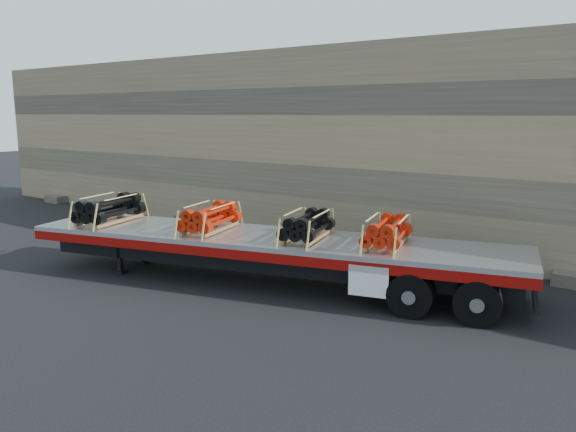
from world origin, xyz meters
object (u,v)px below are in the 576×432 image
at_px(bundle_front, 110,210).
at_px(bundle_midrear, 307,226).
at_px(bundle_midfront, 210,218).
at_px(bundle_rear, 387,232).
at_px(trailer, 266,260).

bearing_deg(bundle_front, bundle_midrear, -0.00).
xyz_separation_m(bundle_front, bundle_midfront, (3.36, 0.90, -0.03)).
bearing_deg(bundle_rear, bundle_front, 180.00).
relative_size(trailer, bundle_midfront, 6.80).
bearing_deg(bundle_midrear, trailer, -180.00).
xyz_separation_m(trailer, bundle_midrear, (1.16, 0.31, 1.03)).
height_order(trailer, bundle_rear, bundle_rear).
distance_m(bundle_front, bundle_midfront, 3.47).
distance_m(trailer, bundle_midfront, 2.01).
height_order(bundle_front, bundle_rear, bundle_front).
bearing_deg(bundle_front, bundle_midfront, -0.00).
xyz_separation_m(trailer, bundle_rear, (3.22, 0.86, 1.03)).
bearing_deg(bundle_rear, trailer, -180.00).
distance_m(bundle_midfront, bundle_rear, 5.05).
bearing_deg(bundle_midfront, bundle_midrear, 0.00).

